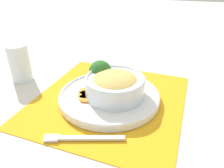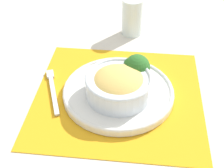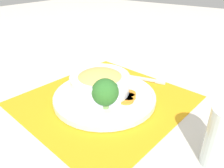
% 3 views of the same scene
% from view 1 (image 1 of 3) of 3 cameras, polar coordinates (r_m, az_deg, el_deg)
% --- Properties ---
extents(ground_plane, '(4.00, 4.00, 0.00)m').
position_cam_1_polar(ground_plane, '(0.64, -0.71, -4.21)').
color(ground_plane, beige).
extents(placemat, '(0.48, 0.46, 0.00)m').
position_cam_1_polar(placemat, '(0.64, -0.71, -4.06)').
color(placemat, orange).
rests_on(placemat, ground_plane).
extents(plate, '(0.29, 0.29, 0.02)m').
position_cam_1_polar(plate, '(0.63, -0.72, -3.05)').
color(plate, white).
rests_on(plate, placemat).
extents(bowl, '(0.17, 0.17, 0.07)m').
position_cam_1_polar(bowl, '(0.61, 0.76, -0.13)').
color(bowl, silver).
rests_on(bowl, plate).
extents(broccoli_floret, '(0.07, 0.07, 0.08)m').
position_cam_1_polar(broccoli_floret, '(0.66, -3.13, 3.22)').
color(broccoli_floret, '#759E51').
rests_on(broccoli_floret, plate).
extents(carrot_slice_near, '(0.04, 0.04, 0.01)m').
position_cam_1_polar(carrot_slice_near, '(0.64, -6.72, -1.99)').
color(carrot_slice_near, orange).
rests_on(carrot_slice_near, plate).
extents(carrot_slice_middle, '(0.04, 0.04, 0.01)m').
position_cam_1_polar(carrot_slice_middle, '(0.63, -6.92, -2.85)').
color(carrot_slice_middle, orange).
rests_on(carrot_slice_middle, plate).
extents(carrot_slice_far, '(0.04, 0.04, 0.01)m').
position_cam_1_polar(carrot_slice_far, '(0.61, -6.68, -3.72)').
color(carrot_slice_far, orange).
rests_on(carrot_slice_far, plate).
extents(water_glass, '(0.07, 0.07, 0.12)m').
position_cam_1_polar(water_glass, '(0.79, -22.88, 4.63)').
color(water_glass, silver).
rests_on(water_glass, ground_plane).
extents(fork, '(0.06, 0.18, 0.01)m').
position_cam_1_polar(fork, '(0.51, -9.30, -13.78)').
color(fork, silver).
rests_on(fork, placemat).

